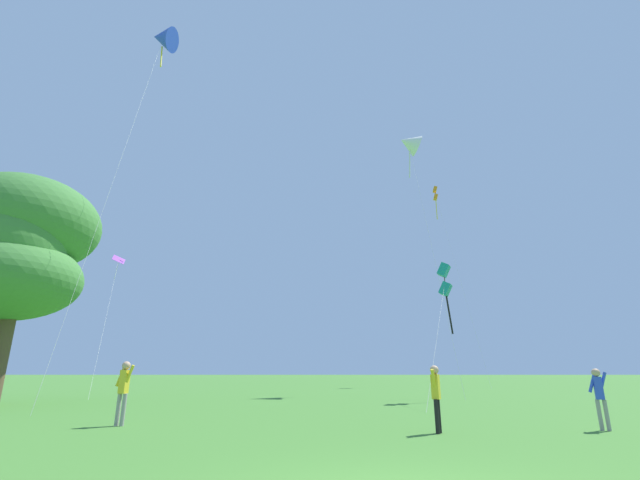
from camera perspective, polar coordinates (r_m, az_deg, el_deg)
kite_teal_box at (r=25.16m, az=16.13°, el=-5.23°), size 3.42×6.88×7.33m
kite_orange_box at (r=54.99m, az=14.99°, el=5.76°), size 1.71×8.29×23.25m
kite_purple_streamer at (r=38.25m, az=-25.20°, el=-3.31°), size 4.41×9.82×10.67m
kite_blue_delta at (r=39.19m, az=-19.98°, el=23.70°), size 3.40×12.64×27.53m
kite_white_distant at (r=38.75m, az=11.67°, el=12.38°), size 2.32×9.63×21.38m
person_in_red_shirt at (r=12.03m, az=15.04°, el=-18.77°), size 0.32×0.49×1.62m
person_in_blue_jacket at (r=14.25m, az=32.92°, el=-16.55°), size 0.49×0.25×1.55m
person_with_spool at (r=14.36m, az=-24.47°, el=-17.17°), size 0.57×0.25×1.76m
tree_left_oak at (r=26.46m, az=-35.23°, el=-0.78°), size 7.13×7.69×11.27m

